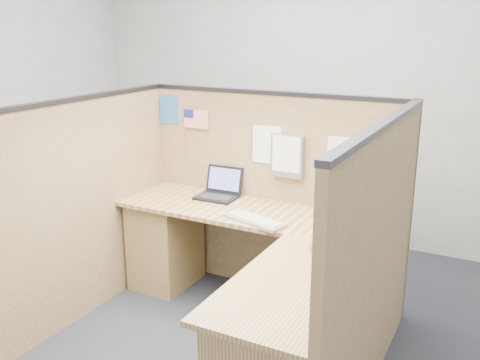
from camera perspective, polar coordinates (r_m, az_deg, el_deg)
The scene contains 13 objects.
floor at distance 3.54m, azimuth -3.95°, elevation -17.77°, with size 5.00×5.00×0.00m, color #1F232C.
wall_back at distance 5.02m, azimuth 9.48°, elevation 9.35°, with size 5.00×5.00×0.00m, color #9A9E9F.
cubicle_partitions at distance 3.52m, azimuth -0.54°, elevation -3.87°, with size 2.06×1.83×1.53m.
l_desk at distance 3.48m, azimuth 1.07°, elevation -10.88°, with size 1.95×1.75×0.73m.
laptop at distance 4.03m, azimuth -2.14°, elevation -1.04°, with size 0.30×0.29×0.21m.
keyboard at distance 3.52m, azimuth 1.54°, elevation -4.30°, with size 0.47×0.27×0.03m.
mouse at distance 3.33m, azimuth 9.75°, elevation -5.59°, with size 0.10×0.06×0.04m, color silver.
hand_forearm at distance 3.21m, azimuth 9.18°, elevation -6.16°, with size 0.10×0.37×0.08m.
blue_poster at distance 4.28m, azimuth -7.56°, elevation 7.45°, with size 0.17×0.00×0.22m, color #2360A0.
american_flag at distance 4.16m, azimuth -5.02°, elevation 6.32°, with size 0.22×0.01×0.38m.
file_holder at distance 3.82m, azimuth 5.08°, elevation 2.58°, with size 0.24×0.05×0.31m.
paper_left at distance 3.90m, azimuth 2.88°, elevation 3.78°, with size 0.22×0.00×0.28m, color white.
paper_right at distance 3.70m, azimuth 11.13°, elevation 2.15°, with size 0.24×0.00×0.31m, color white.
Camera 1 is at (1.57, -2.49, 1.97)m, focal length 40.00 mm.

